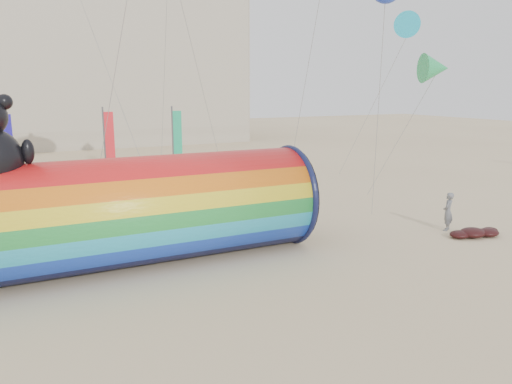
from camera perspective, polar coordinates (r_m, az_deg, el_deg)
name	(u,v)px	position (r m, az deg, el deg)	size (l,w,h in m)	color
ground	(262,266)	(18.22, 0.69, -8.43)	(160.00, 160.00, 0.00)	#CCB58C
windsock_assembly	(131,209)	(18.42, -14.14, -1.86)	(13.49, 4.11, 6.22)	red
kite_handler	(448,212)	(23.95, 21.08, -2.11)	(0.63, 0.42, 1.73)	slate
fabric_bundle	(475,232)	(23.62, 23.77, -4.26)	(2.62, 1.35, 0.41)	#3E0C0B
festival_banners	(102,151)	(31.15, -17.24, 4.54)	(10.22, 0.65, 5.20)	#59595E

